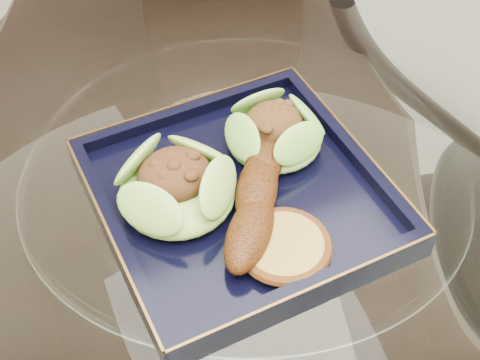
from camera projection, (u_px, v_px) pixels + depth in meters
name	position (u px, v px, depth m)	size (l,w,h in m)	color
dining_table	(244.00, 293.00, 0.80)	(1.13, 1.13, 0.77)	white
dining_chair	(192.00, 93.00, 1.11)	(0.55, 0.55, 0.99)	black
navy_plate	(240.00, 200.00, 0.67)	(0.27, 0.27, 0.02)	black
lettuce_wrap_left	(177.00, 188.00, 0.64)	(0.11, 0.11, 0.04)	#5F962B
lettuce_wrap_right	(275.00, 134.00, 0.69)	(0.10, 0.10, 0.04)	#50972C
roasted_plantain	(257.00, 190.00, 0.64)	(0.19, 0.04, 0.04)	#552609
crumb_patty	(284.00, 247.00, 0.61)	(0.08, 0.08, 0.01)	#BB8F3E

